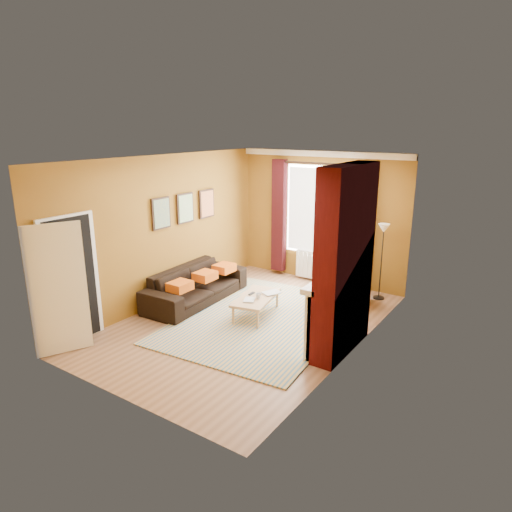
% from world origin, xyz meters
% --- Properties ---
extents(ground, '(5.50, 5.50, 0.00)m').
position_xyz_m(ground, '(0.00, 0.00, 0.00)').
color(ground, brown).
rests_on(ground, ground).
extents(room_walls, '(3.82, 5.54, 2.83)m').
position_xyz_m(room_walls, '(0.63, 0.28, 1.38)').
color(room_walls, '#8D5E1B').
rests_on(room_walls, ground).
extents(striped_rug, '(2.95, 3.87, 0.02)m').
position_xyz_m(striped_rug, '(0.14, 0.25, 0.01)').
color(striped_rug, teal).
rests_on(striped_rug, ground).
extents(sofa, '(1.01, 2.33, 0.67)m').
position_xyz_m(sofa, '(-1.42, 0.28, 0.33)').
color(sofa, black).
rests_on(sofa, ground).
extents(armchair, '(1.17, 1.08, 0.65)m').
position_xyz_m(armchair, '(0.97, 1.77, 0.32)').
color(armchair, black).
rests_on(armchair, ground).
extents(coffee_table, '(0.79, 1.22, 0.37)m').
position_xyz_m(coffee_table, '(-0.05, 0.33, 0.33)').
color(coffee_table, tan).
rests_on(coffee_table, ground).
extents(wicker_stool, '(0.54, 0.54, 0.52)m').
position_xyz_m(wicker_stool, '(0.28, 2.40, 0.26)').
color(wicker_stool, '#9D7B44').
rests_on(wicker_stool, ground).
extents(floor_lamp, '(0.23, 0.23, 1.51)m').
position_xyz_m(floor_lamp, '(1.48, 2.40, 1.19)').
color(floor_lamp, black).
rests_on(floor_lamp, ground).
extents(book_a, '(0.27, 0.30, 0.02)m').
position_xyz_m(book_a, '(-0.12, 0.06, 0.39)').
color(book_a, '#999999').
rests_on(book_a, coffee_table).
extents(book_b, '(0.35, 0.39, 0.02)m').
position_xyz_m(book_b, '(-0.01, 0.66, 0.39)').
color(book_b, '#999999').
rests_on(book_b, coffee_table).
extents(mug, '(0.14, 0.14, 0.10)m').
position_xyz_m(mug, '(0.04, 0.27, 0.42)').
color(mug, '#999999').
rests_on(mug, coffee_table).
extents(tv_remote, '(0.05, 0.16, 0.02)m').
position_xyz_m(tv_remote, '(-0.18, 0.37, 0.39)').
color(tv_remote, black).
rests_on(tv_remote, coffee_table).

